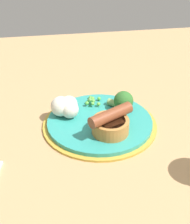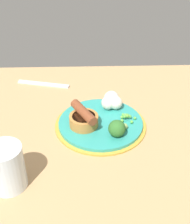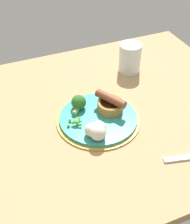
% 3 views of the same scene
% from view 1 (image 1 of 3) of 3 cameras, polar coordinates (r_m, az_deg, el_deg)
% --- Properties ---
extents(dining_table, '(1.10, 0.80, 0.03)m').
position_cam_1_polar(dining_table, '(0.87, 2.40, -1.84)').
color(dining_table, tan).
rests_on(dining_table, ground).
extents(dinner_plate, '(0.26, 0.26, 0.01)m').
position_cam_1_polar(dinner_plate, '(0.84, 0.73, -1.79)').
color(dinner_plate, '#B79333').
rests_on(dinner_plate, dining_table).
extents(sausage_pudding, '(0.08, 0.10, 0.06)m').
position_cam_1_polar(sausage_pudding, '(0.78, 2.38, -1.73)').
color(sausage_pudding, '#AD7538').
rests_on(sausage_pudding, dinner_plate).
extents(pea_pile, '(0.05, 0.04, 0.02)m').
position_cam_1_polar(pea_pile, '(0.89, -0.48, 1.88)').
color(pea_pile, '#65B847').
rests_on(pea_pile, dinner_plate).
extents(broccoli_floret_near, '(0.06, 0.06, 0.05)m').
position_cam_1_polar(broccoli_floret_near, '(0.86, 4.26, 1.69)').
color(broccoli_floret_near, '#2D6628').
rests_on(broccoli_floret_near, dinner_plate).
extents(cauliflower_floret, '(0.06, 0.06, 0.05)m').
position_cam_1_polar(cauliflower_floret, '(0.84, -4.49, 0.82)').
color(cauliflower_floret, beige).
rests_on(cauliflower_floret, dinner_plate).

